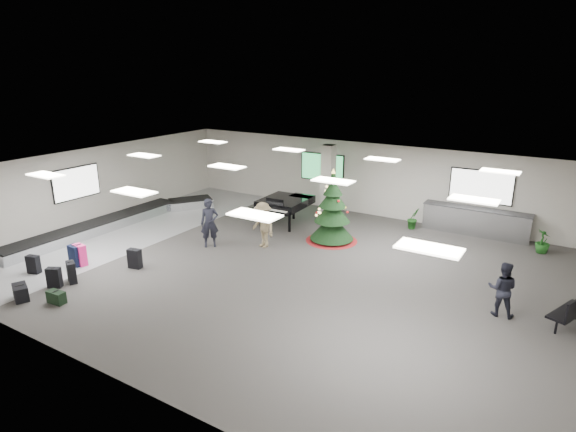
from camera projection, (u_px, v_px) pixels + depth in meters
The scene contains 20 objects.
ground at pixel (277, 265), 16.18m from camera, with size 18.00×18.00×0.00m, color #373532.
room_envelope at pixel (278, 192), 16.21m from camera, with size 18.02×14.02×3.21m.
baggage_carousel at pixel (118, 221), 19.97m from camera, with size 2.28×9.71×0.43m.
service_counter at pixel (475, 221), 18.91m from camera, with size 4.05×0.65×1.08m.
suitcase_0 at pixel (54, 278), 14.44m from camera, with size 0.46×0.39×0.64m.
suitcase_1 at pixel (72, 272), 14.77m from camera, with size 0.48×0.39×0.69m.
pink_suitcase at pixel (80, 255), 16.04m from camera, with size 0.49×0.32×0.74m.
suitcase_3 at pixel (135, 259), 15.83m from camera, with size 0.47×0.32×0.67m.
navy_suitcase at pixel (75, 256), 16.00m from camera, with size 0.48×0.30×0.73m.
suitcase_5 at pixel (33, 264), 15.43m from camera, with size 0.45×0.32×0.62m.
green_duffel at pixel (56, 297), 13.52m from camera, with size 0.55×0.31×0.37m.
black_duffel at pixel (21, 292), 13.73m from camera, with size 0.74×0.59×0.45m.
christmas_tree at pixel (332, 217), 18.10m from camera, with size 1.97×1.97×2.82m.
grand_piano at pixel (284, 203), 20.03m from camera, with size 1.84×2.32×1.29m.
bench at pixel (574, 309), 12.15m from camera, with size 1.02×1.56×0.94m.
traveler_a at pixel (210, 223), 17.54m from camera, with size 0.66×0.43×1.81m, color black.
traveler_b at pixel (263, 225), 17.52m from camera, with size 1.10×0.63×1.70m, color #857352.
traveler_bench at pixel (502, 289), 12.70m from camera, with size 0.74×0.58×1.52m, color black.
potted_plant_left at pixel (413, 218), 19.60m from camera, with size 0.49×0.39×0.89m, color #184014.
potted_plant_right at pixel (543, 241), 17.08m from camera, with size 0.48×0.48×0.86m, color #184014.
Camera 1 is at (8.16, -12.52, 6.40)m, focal length 30.00 mm.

